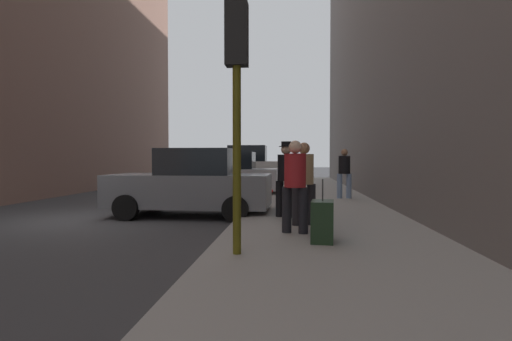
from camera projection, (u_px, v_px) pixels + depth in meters
The scene contains 12 objects.
ground_plane at pixel (77, 220), 9.85m from camera, with size 120.00×120.00×0.00m, color #38383A.
sidewalk at pixel (322, 221), 9.30m from camera, with size 4.00×40.00×0.15m, color gray.
parked_gray_coupe at pixel (192, 184), 10.55m from camera, with size 4.24×2.14×1.79m.
parked_silver_sedan at pixel (227, 175), 16.24m from camera, with size 4.20×2.07×1.79m.
parked_white_van at pixel (245, 167), 22.39m from camera, with size 4.61×2.07×2.25m.
fire_hydrant at pixel (267, 190), 13.20m from camera, with size 0.42×0.22×0.70m.
traffic_light at pixel (237, 73), 5.70m from camera, with size 0.32×0.32×3.60m.
pedestrian_in_red_jacket at pixel (295, 182), 7.36m from camera, with size 0.53×0.50×1.71m.
pedestrian_in_jeans at pixel (344, 171), 13.81m from camera, with size 0.51×0.42×1.71m.
pedestrian_with_fedora at pixel (286, 175), 9.36m from camera, with size 0.53×0.49×1.78m.
pedestrian_in_tan_coat at pixel (304, 179), 8.24m from camera, with size 0.53×0.49×1.71m.
rolling_suitcase at pixel (322, 221), 6.60m from camera, with size 0.42×0.60×1.04m.
Camera 1 is at (5.29, -9.36, 1.53)m, focal length 28.00 mm.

